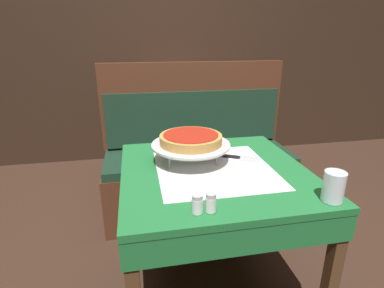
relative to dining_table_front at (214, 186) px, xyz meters
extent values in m
cube|color=#1E6B33|center=(0.00, 0.00, 0.08)|extent=(0.86, 0.86, 0.03)
cube|color=white|center=(0.00, 0.00, 0.09)|extent=(0.54, 0.54, 0.00)
cube|color=#1E6B33|center=(0.00, 0.00, 0.00)|extent=(0.86, 0.86, 0.11)
cube|color=#4C331E|center=(0.40, -0.40, -0.29)|extent=(0.05, 0.05, 0.70)
cube|color=#4C331E|center=(-0.40, 0.40, -0.29)|extent=(0.05, 0.05, 0.70)
cube|color=#4C331E|center=(0.40, 0.40, -0.29)|extent=(0.05, 0.05, 0.70)
cube|color=red|center=(0.11, 1.58, 0.08)|extent=(0.74, 0.74, 0.03)
cube|color=white|center=(0.11, 1.58, 0.10)|extent=(0.46, 0.46, 0.00)
cube|color=red|center=(0.11, 1.58, -0.02)|extent=(0.74, 0.74, 0.17)
cube|color=#4C331E|center=(-0.23, 1.24, -0.29)|extent=(0.05, 0.05, 0.71)
cube|color=#4C331E|center=(0.44, 1.24, -0.29)|extent=(0.05, 0.05, 0.71)
cube|color=#4C331E|center=(-0.23, 1.91, -0.29)|extent=(0.05, 0.05, 0.71)
cube|color=#4C331E|center=(0.44, 1.91, -0.29)|extent=(0.05, 0.05, 0.71)
cube|color=#4C2819|center=(0.10, 0.80, -0.42)|extent=(1.41, 0.51, 0.43)
cube|color=#193323|center=(0.10, 0.80, -0.18)|extent=(1.38, 0.50, 0.06)
cube|color=#4C2819|center=(0.10, 1.02, 0.18)|extent=(1.41, 0.06, 0.65)
cube|color=#193323|center=(0.10, 0.98, 0.08)|extent=(1.36, 0.02, 0.42)
cube|color=black|center=(0.00, 2.10, 0.56)|extent=(6.00, 0.04, 2.40)
cylinder|color=#ADADB2|center=(-0.09, 0.23, 0.13)|extent=(0.01, 0.01, 0.08)
cylinder|color=#ADADB2|center=(-0.21, 0.04, 0.13)|extent=(0.01, 0.01, 0.08)
cylinder|color=#ADADB2|center=(0.02, 0.04, 0.13)|extent=(0.01, 0.01, 0.08)
cylinder|color=#ADADB2|center=(-0.09, 0.10, 0.17)|extent=(0.26, 0.26, 0.01)
cylinder|color=silver|center=(-0.09, 0.10, 0.18)|extent=(0.37, 0.37, 0.01)
cylinder|color=silver|center=(-0.09, 0.10, 0.18)|extent=(0.38, 0.38, 0.01)
cylinder|color=#C68E47|center=(-0.09, 0.10, 0.21)|extent=(0.30, 0.30, 0.04)
cylinder|color=#A82314|center=(-0.09, 0.10, 0.23)|extent=(0.27, 0.27, 0.01)
cube|color=#BCBCC1|center=(0.20, 0.07, 0.09)|extent=(0.12, 0.12, 0.00)
cube|color=black|center=(0.09, 0.13, 0.10)|extent=(0.15, 0.09, 0.01)
cylinder|color=silver|center=(0.36, -0.36, 0.15)|extent=(0.08, 0.08, 0.12)
cylinder|color=silver|center=(-0.16, -0.35, 0.12)|extent=(0.04, 0.04, 0.05)
cylinder|color=#B7B7BC|center=(-0.16, -0.35, 0.15)|extent=(0.04, 0.04, 0.02)
cylinder|color=silver|center=(-0.11, -0.35, 0.12)|extent=(0.04, 0.04, 0.06)
cylinder|color=#B7B7BC|center=(-0.11, -0.35, 0.16)|extent=(0.04, 0.04, 0.02)
cube|color=black|center=(0.00, 1.59, 0.11)|extent=(0.13, 0.13, 0.03)
cylinder|color=black|center=(0.00, 1.59, 0.21)|extent=(0.01, 0.01, 0.15)
cylinder|color=white|center=(0.00, 1.63, 0.19)|extent=(0.04, 0.04, 0.12)
cylinder|color=red|center=(0.00, 1.55, 0.19)|extent=(0.04, 0.04, 0.12)
camera|label=1|loc=(-0.35, -1.24, 0.67)|focal=28.00mm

